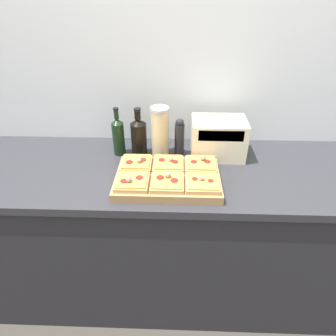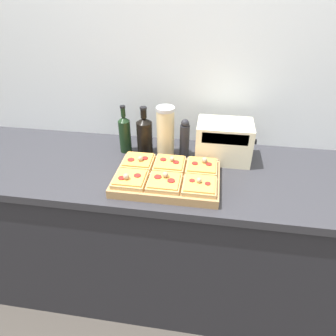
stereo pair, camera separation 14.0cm
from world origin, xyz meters
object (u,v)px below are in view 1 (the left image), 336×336
wine_bottle (139,136)px  pepper_mill (180,137)px  cutting_board (168,179)px  grain_jar_tall (160,132)px  olive_oil_bottle (118,136)px  toaster_oven (218,138)px

wine_bottle → pepper_mill: bearing=-0.0°
cutting_board → wine_bottle: 0.32m
wine_bottle → grain_jar_tall: size_ratio=0.98×
olive_oil_bottle → pepper_mill: 0.33m
grain_jar_tall → olive_oil_bottle: bearing=180.0°
grain_jar_tall → toaster_oven: bearing=-0.2°
pepper_mill → toaster_oven: (0.20, -0.00, -0.00)m
grain_jar_tall → toaster_oven: (0.31, -0.00, -0.03)m
cutting_board → grain_jar_tall: 0.29m
cutting_board → wine_bottle: bearing=121.7°
olive_oil_bottle → toaster_oven: (0.53, -0.00, -0.01)m
grain_jar_tall → toaster_oven: 0.31m
olive_oil_bottle → toaster_oven: olive_oil_bottle is taller
grain_jar_tall → pepper_mill: grain_jar_tall is taller
wine_bottle → grain_jar_tall: grain_jar_tall is taller
wine_bottle → cutting_board: bearing=-58.3°
pepper_mill → toaster_oven: pepper_mill is taller
wine_bottle → toaster_oven: (0.42, -0.00, -0.01)m
wine_bottle → olive_oil_bottle: bearing=-180.0°
olive_oil_bottle → grain_jar_tall: grain_jar_tall is taller
cutting_board → olive_oil_bottle: 0.39m
wine_bottle → grain_jar_tall: 0.12m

